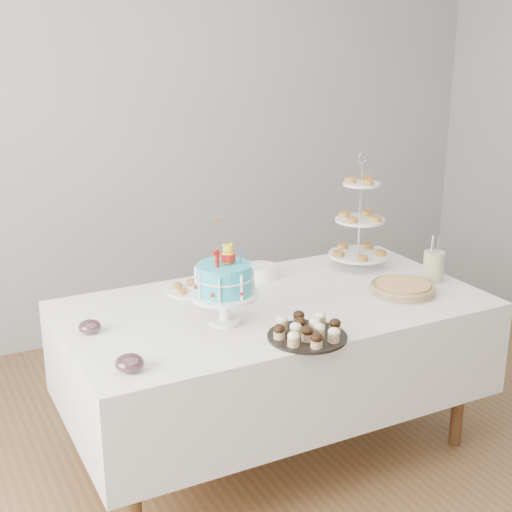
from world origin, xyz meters
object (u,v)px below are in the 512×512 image
cupcake_tray (307,329)px  plate_stack (261,271)px  pie (403,288)px  jam_bowl_a (130,363)px  jam_bowl_b (90,327)px  pastry_plate (191,289)px  tiered_stand (360,220)px  table (275,348)px  utensil_pitcher (434,265)px  birthday_cake (224,296)px

cupcake_tray → plate_stack: cupcake_tray is taller
pie → jam_bowl_a: size_ratio=2.86×
jam_bowl_b → plate_stack: bearing=16.6°
plate_stack → pastry_plate: bearing=-176.1°
pie → tiered_stand: 0.48m
table → plate_stack: size_ratio=11.92×
pie → tiered_stand: tiered_stand is taller
pastry_plate → plate_stack: bearing=3.9°
jam_bowl_b → utensil_pitcher: bearing=-5.1°
utensil_pitcher → jam_bowl_a: bearing=-161.6°
jam_bowl_a → jam_bowl_b: (-0.04, 0.41, -0.00)m
cupcake_tray → jam_bowl_a: 0.73m
birthday_cake → utensil_pitcher: 1.14m
plate_stack → pie: bearing=-46.1°
pie → tiered_stand: size_ratio=0.51×
table → cupcake_tray: bearing=-100.0°
birthday_cake → jam_bowl_a: 0.56m
tiered_stand → plate_stack: tiered_stand is taller
pie → jam_bowl_a: jam_bowl_a is taller
pastry_plate → utensil_pitcher: utensil_pitcher is taller
pie → utensil_pitcher: (0.25, 0.07, 0.05)m
plate_stack → jam_bowl_a: 1.14m
table → pie: size_ratio=6.20×
plate_stack → utensil_pitcher: utensil_pitcher is taller
pie → utensil_pitcher: utensil_pitcher is taller
plate_stack → utensil_pitcher: 0.85m
tiered_stand → jam_bowl_b: 1.50m
table → tiered_stand: (0.63, 0.25, 0.48)m
table → jam_bowl_a: 0.91m
utensil_pitcher → pastry_plate: bearing=169.7°
pastry_plate → jam_bowl_b: jam_bowl_b is taller
table → cupcake_tray: 0.48m
birthday_cake → jam_bowl_b: 0.57m
tiered_stand → jam_bowl_a: bearing=-157.2°
pastry_plate → jam_bowl_a: jam_bowl_a is taller
cupcake_tray → pastry_plate: 0.74m
pastry_plate → jam_bowl_a: bearing=-127.8°
cupcake_tray → utensil_pitcher: (0.91, 0.30, 0.05)m
pie → jam_bowl_b: (-1.43, 0.23, -0.00)m
birthday_cake → pastry_plate: bearing=76.5°
pastry_plate → jam_bowl_b: bearing=-155.2°
birthday_cake → utensil_pitcher: size_ratio=1.96×
table → utensil_pitcher: size_ratio=8.37×
tiered_stand → jam_bowl_b: tiered_stand is taller
jam_bowl_a → utensil_pitcher: bearing=8.8°
cupcake_tray → utensil_pitcher: utensil_pitcher is taller
pie → pastry_plate: bearing=151.4°
pie → tiered_stand: bearing=84.7°
birthday_cake → plate_stack: (0.41, 0.44, -0.09)m
cupcake_tray → jam_bowl_b: cupcake_tray is taller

